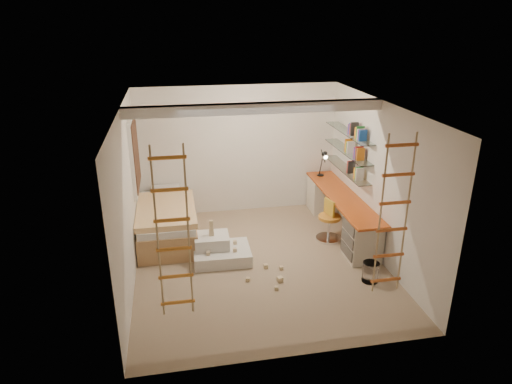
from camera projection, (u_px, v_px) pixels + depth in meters
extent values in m
plane|color=#93815F|center=(259.00, 263.00, 7.58)|extent=(4.50, 4.50, 0.00)
cube|color=white|center=(256.00, 108.00, 6.93)|extent=(4.00, 0.18, 0.16)
cube|color=white|center=(134.00, 154.00, 8.04)|extent=(0.06, 1.15, 1.35)
cube|color=#4C2D1E|center=(136.00, 154.00, 8.05)|extent=(0.02, 1.00, 1.20)
cylinder|color=white|center=(370.00, 272.00, 7.01)|extent=(0.26, 0.26, 0.32)
cube|color=#C64E17|center=(343.00, 197.00, 8.37)|extent=(0.55, 2.80, 0.04)
cube|color=beige|center=(322.00, 194.00, 9.51)|extent=(0.52, 0.55, 0.71)
cube|color=beige|center=(363.00, 240.00, 7.59)|extent=(0.52, 0.55, 0.71)
cube|color=#4C4742|center=(348.00, 227.00, 7.45)|extent=(0.02, 0.50, 0.18)
cube|color=#4C4742|center=(347.00, 239.00, 7.53)|extent=(0.02, 0.50, 0.18)
cube|color=#4C4742|center=(346.00, 251.00, 7.61)|extent=(0.02, 0.50, 0.18)
cube|color=white|center=(346.00, 169.00, 8.51)|extent=(0.25, 1.80, 0.01)
cube|color=white|center=(347.00, 151.00, 8.39)|extent=(0.25, 1.80, 0.01)
cube|color=white|center=(349.00, 133.00, 8.26)|extent=(0.25, 1.80, 0.01)
cube|color=#AD7F51|center=(168.00, 226.00, 8.37)|extent=(1.00, 2.00, 0.45)
cube|color=white|center=(166.00, 212.00, 8.26)|extent=(0.95, 1.95, 0.12)
cube|color=#FEA435|center=(166.00, 210.00, 8.08)|extent=(1.02, 1.60, 0.10)
cube|color=white|center=(166.00, 190.00, 8.95)|extent=(0.55, 0.35, 0.12)
cylinder|color=black|center=(320.00, 175.00, 9.40)|extent=(0.14, 0.14, 0.02)
cylinder|color=black|center=(321.00, 166.00, 9.33)|extent=(0.02, 0.15, 0.36)
cylinder|color=black|center=(323.00, 156.00, 9.15)|extent=(0.02, 0.27, 0.20)
cone|color=black|center=(325.00, 155.00, 9.02)|extent=(0.12, 0.14, 0.15)
cylinder|color=#FFEABF|center=(326.00, 157.00, 8.99)|extent=(0.08, 0.04, 0.08)
cylinder|color=#C67D26|center=(329.00, 217.00, 8.19)|extent=(0.48, 0.48, 0.06)
cube|color=gold|center=(329.00, 207.00, 8.16)|extent=(0.10, 0.31, 0.29)
cylinder|color=silver|center=(329.00, 227.00, 8.27)|extent=(0.06, 0.06, 0.40)
cylinder|color=silver|center=(328.00, 238.00, 8.35)|extent=(0.55, 0.55, 0.05)
cube|color=silver|center=(222.00, 254.00, 7.64)|extent=(0.96, 0.75, 0.21)
cube|color=silver|center=(212.00, 241.00, 7.64)|extent=(0.59, 0.48, 0.21)
cube|color=#CCB284|center=(211.00, 233.00, 7.59)|extent=(0.08, 0.08, 0.08)
cube|color=#CCB284|center=(211.00, 229.00, 7.56)|extent=(0.07, 0.07, 0.07)
cube|color=#CCB284|center=(211.00, 224.00, 7.52)|extent=(0.06, 0.06, 0.12)
cube|color=#CCB284|center=(235.00, 250.00, 7.50)|extent=(0.06, 0.06, 0.06)
cube|color=#CCB284|center=(235.00, 242.00, 7.74)|extent=(0.06, 0.06, 0.06)
cube|color=#CCB284|center=(208.00, 253.00, 7.39)|extent=(0.06, 0.06, 0.06)
cube|color=#CCB284|center=(277.00, 288.00, 6.82)|extent=(0.07, 0.07, 0.07)
cube|color=#CCB284|center=(281.00, 268.00, 7.37)|extent=(0.07, 0.07, 0.07)
cube|color=#CCB284|center=(280.00, 279.00, 7.04)|extent=(0.07, 0.07, 0.07)
cube|color=#CCB284|center=(266.00, 266.00, 7.41)|extent=(0.07, 0.07, 0.07)
cube|color=#CCB284|center=(248.00, 279.00, 7.05)|extent=(0.07, 0.07, 0.07)
cube|color=white|center=(346.00, 163.00, 8.47)|extent=(0.14, 0.46, 0.22)
cube|color=#1E722D|center=(348.00, 145.00, 8.34)|extent=(0.14, 0.64, 0.22)
cube|color=yellow|center=(349.00, 126.00, 8.22)|extent=(0.14, 0.70, 0.22)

